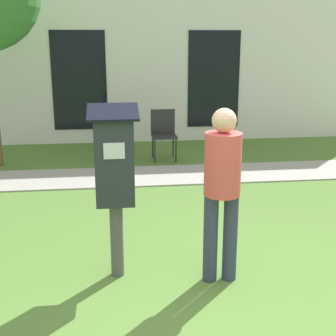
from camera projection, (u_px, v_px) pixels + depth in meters
ground_plane at (217, 316)px, 3.74m from camera, size 40.00×40.00×0.00m
sidewalk at (162, 175)px, 7.53m from camera, size 12.00×1.10×0.02m
building_facade at (147, 65)px, 9.74m from camera, size 10.00×0.26×3.20m
parking_meter at (115, 170)px, 4.12m from camera, size 0.44×0.31×1.59m
person_standing at (222, 183)px, 4.06m from camera, size 0.32×0.32×1.58m
outdoor_chair_left at (113, 130)px, 8.48m from camera, size 0.44×0.44×0.90m
outdoor_chair_middle at (163, 130)px, 8.46m from camera, size 0.44×0.44×0.90m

